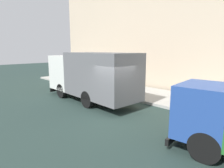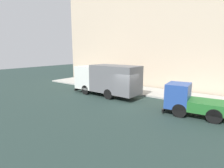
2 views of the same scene
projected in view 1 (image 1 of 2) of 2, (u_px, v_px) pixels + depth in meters
ground at (114, 117)px, 9.47m from camera, size 80.00×80.00×0.00m
sidewalk at (166, 98)px, 12.88m from camera, size 3.95×30.00×0.16m
building_facade at (188, 9)px, 13.51m from camera, size 0.50×30.00×12.19m
large_utility_truck at (90, 74)px, 12.17m from camera, size 2.61×7.31×3.11m
pedestrian_walking at (118, 79)px, 15.27m from camera, size 0.55×0.55×1.62m
pedestrian_standing at (108, 75)px, 16.91m from camera, size 0.48×0.48×1.74m
pedestrian_third at (88, 73)px, 18.69m from camera, size 0.43×0.43×1.70m
traffic_cone_orange at (87, 82)px, 16.90m from camera, size 0.45×0.45×0.64m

